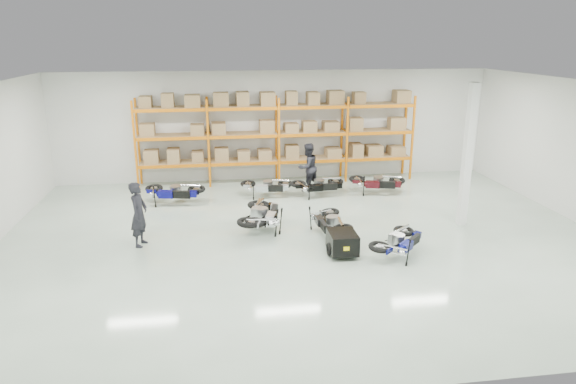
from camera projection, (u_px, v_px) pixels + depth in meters
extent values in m
plane|color=#B3C8B6|center=(305.00, 239.00, 15.37)|extent=(18.00, 18.00, 0.00)
plane|color=white|center=(306.00, 86.00, 14.06)|extent=(18.00, 18.00, 0.00)
plane|color=silver|center=(276.00, 126.00, 21.34)|extent=(18.00, 0.00, 18.00)
plane|color=silver|center=(384.00, 271.00, 8.09)|extent=(18.00, 0.00, 18.00)
cube|color=orange|center=(135.00, 146.00, 19.77)|extent=(0.08, 0.08, 3.50)
cube|color=orange|center=(138.00, 142.00, 20.62)|extent=(0.08, 0.08, 3.50)
cube|color=orange|center=(208.00, 144.00, 20.15)|extent=(0.08, 0.08, 3.50)
cube|color=orange|center=(209.00, 140.00, 21.01)|extent=(0.08, 0.08, 3.50)
cube|color=orange|center=(279.00, 142.00, 20.54)|extent=(0.08, 0.08, 3.50)
cube|color=orange|center=(276.00, 138.00, 21.39)|extent=(0.08, 0.08, 3.50)
cube|color=orange|center=(347.00, 140.00, 20.93)|extent=(0.08, 0.08, 3.50)
cube|color=orange|center=(342.00, 136.00, 21.78)|extent=(0.08, 0.08, 3.50)
cube|color=orange|center=(412.00, 138.00, 21.31)|extent=(0.08, 0.08, 3.50)
cube|color=orange|center=(405.00, 134.00, 22.17)|extent=(0.08, 0.08, 3.50)
cube|color=orange|center=(174.00, 166.00, 20.21)|extent=(2.70, 0.08, 0.12)
cube|color=orange|center=(175.00, 161.00, 21.06)|extent=(2.70, 0.08, 0.12)
cube|color=#95734D|center=(174.00, 162.00, 20.61)|extent=(2.68, 0.88, 0.02)
cube|color=#95734D|center=(174.00, 156.00, 20.55)|extent=(2.40, 0.70, 0.44)
cube|color=orange|center=(245.00, 164.00, 20.59)|extent=(2.70, 0.08, 0.12)
cube|color=orange|center=(243.00, 159.00, 21.45)|extent=(2.70, 0.08, 0.12)
cube|color=#95734D|center=(244.00, 160.00, 21.00)|extent=(2.68, 0.88, 0.02)
cube|color=#95734D|center=(244.00, 154.00, 20.93)|extent=(2.40, 0.70, 0.44)
cube|color=orange|center=(313.00, 162.00, 20.98)|extent=(2.70, 0.08, 0.12)
cube|color=orange|center=(309.00, 157.00, 21.83)|extent=(2.70, 0.08, 0.12)
cube|color=#95734D|center=(311.00, 157.00, 21.39)|extent=(2.68, 0.88, 0.02)
cube|color=#95734D|center=(311.00, 152.00, 21.32)|extent=(2.40, 0.70, 0.44)
cube|color=orange|center=(379.00, 159.00, 21.37)|extent=(2.70, 0.08, 0.12)
cube|color=orange|center=(372.00, 155.00, 22.22)|extent=(2.70, 0.08, 0.12)
cube|color=#95734D|center=(376.00, 155.00, 21.77)|extent=(2.68, 0.88, 0.02)
cube|color=#95734D|center=(376.00, 150.00, 21.71)|extent=(2.40, 0.70, 0.44)
cube|color=orange|center=(172.00, 139.00, 19.89)|extent=(2.70, 0.08, 0.12)
cube|color=orange|center=(173.00, 135.00, 20.74)|extent=(2.70, 0.08, 0.12)
cube|color=#95734D|center=(172.00, 135.00, 20.29)|extent=(2.68, 0.88, 0.02)
cube|color=#95734D|center=(172.00, 129.00, 20.23)|extent=(2.40, 0.70, 0.44)
cube|color=orange|center=(244.00, 137.00, 20.28)|extent=(2.70, 0.08, 0.12)
cube|color=orange|center=(243.00, 133.00, 21.13)|extent=(2.70, 0.08, 0.12)
cube|color=#95734D|center=(243.00, 133.00, 20.68)|extent=(2.68, 0.88, 0.02)
cube|color=#95734D|center=(243.00, 127.00, 20.61)|extent=(2.40, 0.70, 0.44)
cube|color=orange|center=(313.00, 135.00, 20.66)|extent=(2.70, 0.08, 0.12)
cube|color=orange|center=(309.00, 131.00, 21.51)|extent=(2.70, 0.08, 0.12)
cube|color=#95734D|center=(311.00, 131.00, 21.07)|extent=(2.68, 0.88, 0.02)
cube|color=#95734D|center=(311.00, 126.00, 21.00)|extent=(2.40, 0.70, 0.44)
cube|color=orange|center=(380.00, 133.00, 21.05)|extent=(2.70, 0.08, 0.12)
cube|color=orange|center=(374.00, 129.00, 21.90)|extent=(2.70, 0.08, 0.12)
cube|color=#95734D|center=(377.00, 130.00, 21.45)|extent=(2.68, 0.88, 0.02)
cube|color=#95734D|center=(377.00, 124.00, 21.39)|extent=(2.40, 0.70, 0.44)
cube|color=orange|center=(170.00, 110.00, 19.57)|extent=(2.70, 0.08, 0.12)
cube|color=orange|center=(172.00, 107.00, 20.42)|extent=(2.70, 0.08, 0.12)
cube|color=#95734D|center=(171.00, 107.00, 19.97)|extent=(2.68, 0.88, 0.02)
cube|color=#95734D|center=(170.00, 101.00, 19.91)|extent=(2.40, 0.70, 0.44)
cube|color=orange|center=(243.00, 109.00, 19.96)|extent=(2.70, 0.08, 0.12)
cube|color=orange|center=(242.00, 106.00, 20.81)|extent=(2.70, 0.08, 0.12)
cube|color=#95734D|center=(242.00, 106.00, 20.36)|extent=(2.68, 0.88, 0.02)
cube|color=#95734D|center=(242.00, 100.00, 20.29)|extent=(2.40, 0.70, 0.44)
cube|color=orange|center=(314.00, 108.00, 20.34)|extent=(2.70, 0.08, 0.12)
cube|color=orange|center=(310.00, 105.00, 21.19)|extent=(2.70, 0.08, 0.12)
cube|color=#95734D|center=(312.00, 104.00, 20.75)|extent=(2.68, 0.88, 0.02)
cube|color=#95734D|center=(312.00, 99.00, 20.68)|extent=(2.40, 0.70, 0.44)
cube|color=orange|center=(382.00, 106.00, 20.73)|extent=(2.70, 0.08, 0.12)
cube|color=orange|center=(375.00, 104.00, 21.58)|extent=(2.70, 0.08, 0.12)
cube|color=#95734D|center=(378.00, 103.00, 21.13)|extent=(2.68, 0.88, 0.02)
cube|color=#95734D|center=(379.00, 98.00, 21.07)|extent=(2.40, 0.70, 0.44)
cube|color=white|center=(468.00, 156.00, 15.91)|extent=(0.25, 0.25, 4.50)
cube|color=black|center=(342.00, 242.00, 14.08)|extent=(0.76, 0.96, 0.55)
cube|color=yellow|center=(347.00, 249.00, 13.62)|extent=(0.16, 0.02, 0.11)
torus|color=black|center=(329.00, 249.00, 14.08)|extent=(0.08, 0.38, 0.38)
torus|color=black|center=(355.00, 248.00, 14.19)|extent=(0.08, 0.38, 0.38)
cylinder|color=black|center=(337.00, 232.00, 14.67)|extent=(0.06, 0.90, 0.04)
imported|color=black|center=(139.00, 214.00, 14.62)|extent=(0.61, 0.78, 1.89)
imported|color=black|center=(308.00, 167.00, 19.88)|extent=(1.16, 1.10, 1.89)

